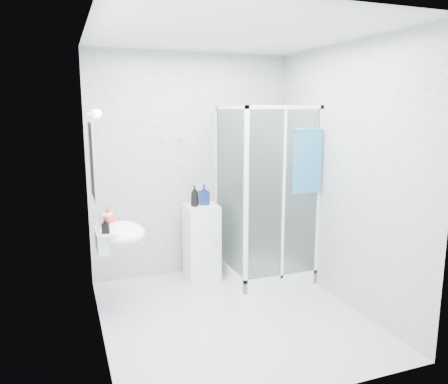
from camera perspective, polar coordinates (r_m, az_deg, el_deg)
name	(u,v)px	position (r m, az deg, el deg)	size (l,w,h in m)	color
room	(232,183)	(3.97, 1.10, 1.19)	(2.40, 2.60, 2.60)	silver
shower_enclosure	(261,242)	(5.11, 4.90, -6.47)	(0.90, 0.95, 2.00)	white
wall_basin	(118,234)	(4.27, -13.67, -5.34)	(0.46, 0.56, 0.35)	white
mirror	(92,161)	(4.12, -16.86, 3.90)	(0.02, 0.60, 0.70)	white
vanity_lights	(95,114)	(4.10, -16.48, 9.78)	(0.10, 0.40, 0.08)	silver
wall_hooks	(172,139)	(5.04, -6.86, 6.84)	(0.23, 0.06, 0.03)	silver
storage_cabinet	(202,242)	(5.11, -2.93, -6.53)	(0.36, 0.39, 0.88)	white
hand_towel	(307,159)	(4.71, 10.83, 4.21)	(0.32, 0.05, 0.69)	#266A92
shampoo_bottle_a	(195,196)	(4.91, -3.86, -0.51)	(0.09, 0.09, 0.24)	black
shampoo_bottle_b	(204,195)	(5.00, -2.63, -0.35)	(0.10, 0.11, 0.23)	#0D1E52
soap_dispenser_orange	(108,216)	(4.33, -14.89, -3.10)	(0.13, 0.13, 0.17)	#F73D1D
soap_dispenser_black	(106,225)	(4.06, -15.20, -4.24)	(0.07, 0.07, 0.15)	black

